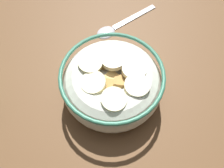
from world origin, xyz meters
TOP-DOWN VIEW (x-y plane):
  - ground_plane at (0.00, 0.00)cm, footprint 124.26×124.26cm
  - cereal_bowl at (-0.01, 0.02)cm, footprint 15.54×15.54cm
  - spoon at (6.24, -12.35)cm, footprint 7.59×12.95cm

SIDE VIEW (x-z plane):
  - ground_plane at x=0.00cm, z-range -2.00..0.00cm
  - spoon at x=6.24cm, z-range -0.07..0.73cm
  - cereal_bowl at x=-0.01cm, z-range 0.00..6.73cm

